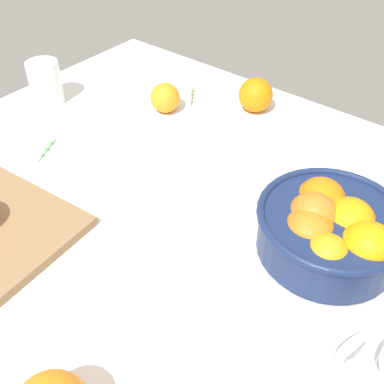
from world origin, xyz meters
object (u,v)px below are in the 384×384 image
(fruit_bowl, at_px, (330,231))
(loose_orange_2, at_px, (165,98))
(loose_orange_1, at_px, (256,95))
(juice_glass, at_px, (46,85))

(fruit_bowl, height_order, loose_orange_2, fruit_bowl)
(loose_orange_1, bearing_deg, fruit_bowl, -42.94)
(juice_glass, height_order, loose_orange_1, juice_glass)
(fruit_bowl, height_order, juice_glass, fruit_bowl)
(fruit_bowl, relative_size, loose_orange_1, 2.93)
(juice_glass, relative_size, loose_orange_1, 1.27)
(fruit_bowl, distance_m, loose_orange_2, 0.50)
(fruit_bowl, bearing_deg, loose_orange_2, 160.21)
(loose_orange_2, bearing_deg, juice_glass, -149.88)
(loose_orange_2, bearing_deg, fruit_bowl, -19.79)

